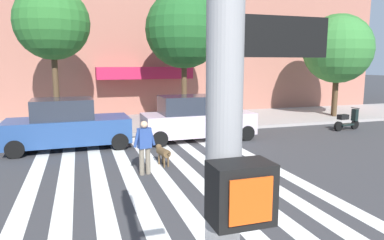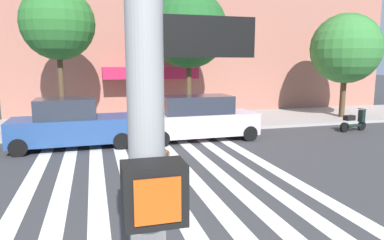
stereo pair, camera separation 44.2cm
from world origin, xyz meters
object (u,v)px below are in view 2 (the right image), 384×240
traffic_light_pole (147,18)px  street_tree_further (346,49)px  parked_scooter (354,122)px  dog_on_leash (162,152)px  street_tree_middle (189,30)px  parked_car_behind_first (70,125)px  parked_car_third_in_line (200,118)px  street_tree_furthest (346,50)px  street_tree_nearest (58,24)px  pedestrian_dog_walker (143,144)px

traffic_light_pole → street_tree_further: bearing=48.7°
parked_scooter → dog_on_leash: 10.68m
street_tree_middle → dog_on_leash: 8.71m
street_tree_further → street_tree_middle: bearing=179.8°
parked_car_behind_first → parked_car_third_in_line: parked_car_behind_first is taller
dog_on_leash → parked_car_third_in_line: bearing=55.5°
traffic_light_pole → parked_car_behind_first: bearing=95.3°
dog_on_leash → parked_scooter: bearing=17.2°
street_tree_furthest → parked_scooter: bearing=-120.9°
street_tree_furthest → dog_on_leash: size_ratio=6.06×
street_tree_further → street_tree_furthest: street_tree_further is taller
traffic_light_pole → parked_car_behind_first: traffic_light_pole is taller
traffic_light_pole → street_tree_nearest: size_ratio=0.86×
traffic_light_pole → parked_car_third_in_line: bearing=72.0°
parked_scooter → street_tree_furthest: 5.26m
traffic_light_pole → dog_on_leash: 10.08m
street_tree_nearest → street_tree_further: size_ratio=1.10×
traffic_light_pole → parked_scooter: 17.68m
parked_car_behind_first → street_tree_furthest: size_ratio=0.79×
traffic_light_pole → street_tree_middle: size_ratio=0.84×
parked_car_third_in_line → street_tree_middle: street_tree_middle is taller
street_tree_nearest → street_tree_furthest: 15.75m
street_tree_further → dog_on_leash: size_ratio=6.24×
parked_car_third_in_line → dog_on_leash: (-2.33, -3.39, -0.51)m
street_tree_nearest → street_tree_further: (15.96, 0.00, -0.96)m
parked_car_third_in_line → street_tree_furthest: street_tree_furthest is taller
traffic_light_pole → pedestrian_dog_walker: 9.10m
parked_car_behind_first → street_tree_furthest: (15.18, 3.04, 3.18)m
parked_scooter → street_tree_further: size_ratio=0.27×
parked_car_behind_first → street_tree_middle: (5.80, 3.46, 4.11)m
street_tree_furthest → parked_car_behind_first: bearing=-168.7°
street_tree_furthest → pedestrian_dog_walker: street_tree_furthest is taller
street_tree_further → street_tree_furthest: size_ratio=1.03×
traffic_light_pole → street_tree_further: street_tree_further is taller
parked_scooter → street_tree_nearest: bearing=165.1°
traffic_light_pole → street_tree_middle: street_tree_middle is taller
parked_car_third_in_line → pedestrian_dog_walker: bearing=-126.4°
parked_car_behind_first → dog_on_leash: (3.02, -3.39, -0.48)m
pedestrian_dog_walker → dog_on_leash: size_ratio=1.68×
parked_scooter → pedestrian_dog_walker: 11.63m
parked_car_behind_first → street_tree_furthest: bearing=11.3°
street_tree_further → dog_on_leash: (-12.41, -6.82, -3.74)m
parked_car_behind_first → parked_scooter: 13.23m
street_tree_nearest → street_tree_middle: (6.33, 0.03, -0.11)m
street_tree_nearest → street_tree_furthest: bearing=-1.4°
traffic_light_pole → street_tree_nearest: street_tree_nearest is taller
street_tree_middle → traffic_light_pole: bearing=-105.8°
street_tree_further → traffic_light_pole: bearing=-131.3°
parked_car_third_in_line → street_tree_furthest: (9.82, 3.04, 3.15)m
dog_on_leash → street_tree_further: bearing=28.8°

